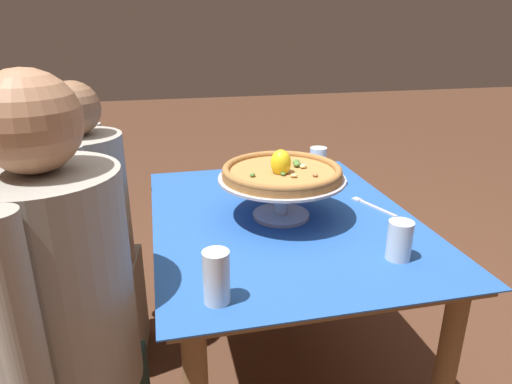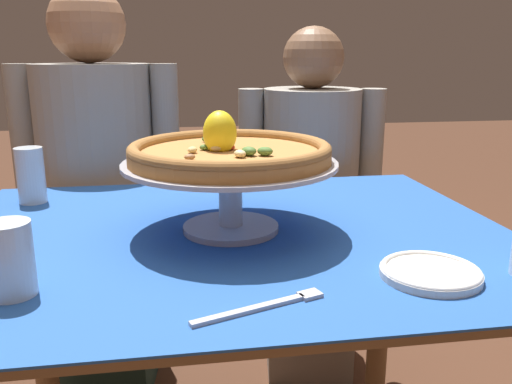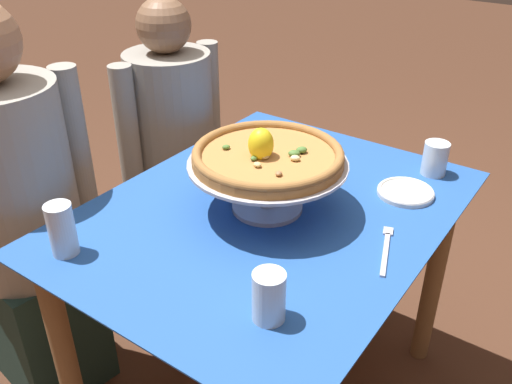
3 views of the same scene
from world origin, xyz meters
The scene contains 10 objects.
dining_table centered at (0.00, 0.00, 0.61)m, with size 1.10×0.85×0.73m.
pizza_stand centered at (0.00, 0.01, 0.83)m, with size 0.41×0.41×0.14m.
pizza centered at (-0.01, 0.01, 0.89)m, with size 0.39×0.39×0.10m.
water_glass_back_left centered at (-0.44, 0.28, 0.78)m, with size 0.06×0.06×0.13m.
water_glass_front_right centered at (0.45, -0.29, 0.77)m, with size 0.07×0.07×0.10m.
water_glass_front_left centered at (-0.34, -0.23, 0.78)m, with size 0.07×0.07×0.11m.
side_plate centered at (0.28, -0.27, 0.74)m, with size 0.16×0.16×0.02m.
dinner_fork centered at (0.01, -0.33, 0.73)m, with size 0.19×0.08×0.01m.
diner_left centered at (-0.34, 0.64, 0.61)m, with size 0.50×0.38×1.26m.
diner_right centered at (0.34, 0.67, 0.54)m, with size 0.47×0.35×1.15m.
Camera 1 is at (-1.33, 0.39, 1.34)m, focal length 31.91 mm.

